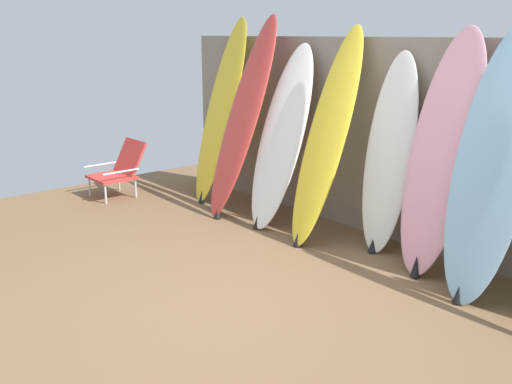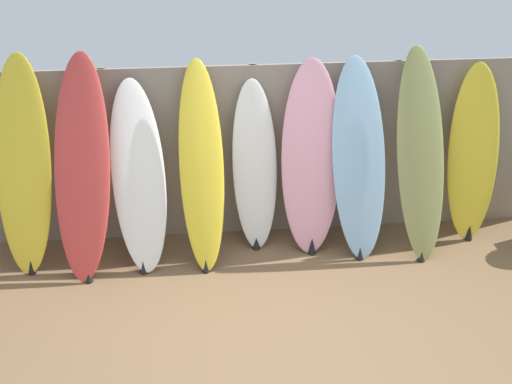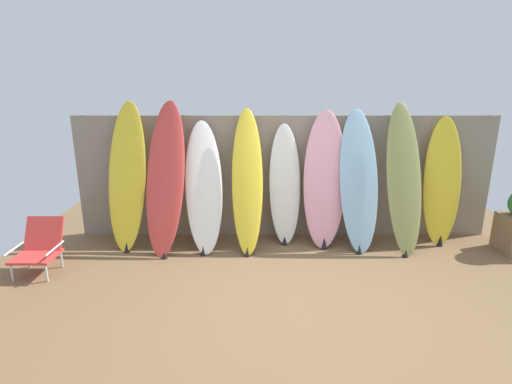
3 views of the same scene
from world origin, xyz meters
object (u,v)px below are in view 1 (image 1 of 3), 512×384
surfboard_white_2 (282,137)px  surfboard_white_4 (389,156)px  surfboard_yellow_3 (327,137)px  surfboard_skyblue_6 (492,166)px  surfboard_yellow_0 (220,112)px  beach_chair (120,168)px  surfboard_red_1 (243,117)px  surfboard_pink_5 (441,155)px

surfboard_white_2 → surfboard_white_4: size_ratio=1.03×
surfboard_yellow_3 → surfboard_white_4: 0.57m
surfboard_white_2 → surfboard_skyblue_6: size_ratio=0.92×
surfboard_white_2 → surfboard_skyblue_6: (2.12, 0.00, 0.08)m
surfboard_yellow_0 → beach_chair: surfboard_yellow_0 is taller
surfboard_yellow_3 → surfboard_skyblue_6: size_ratio=1.00×
surfboard_yellow_0 → surfboard_white_4: (2.18, 0.13, -0.16)m
surfboard_yellow_0 → surfboard_yellow_3: 1.66m
surfboard_red_1 → beach_chair: bearing=-155.0°
surfboard_pink_5 → surfboard_skyblue_6: size_ratio=0.99×
surfboard_yellow_0 → surfboard_skyblue_6: size_ratio=1.05×
surfboard_white_4 → surfboard_pink_5: size_ratio=0.90×
surfboard_white_2 → surfboard_pink_5: 1.67m
surfboard_yellow_0 → surfboard_white_4: 2.19m
beach_chair → surfboard_white_4: bearing=35.9°
surfboard_red_1 → surfboard_white_4: surfboard_red_1 is taller
surfboard_yellow_0 → surfboard_white_2: (1.06, -0.06, -0.13)m
surfboard_white_4 → surfboard_skyblue_6: 1.02m
surfboard_white_4 → beach_chair: bearing=-163.1°
surfboard_yellow_3 → surfboard_white_4: surfboard_yellow_3 is taller
surfboard_pink_5 → surfboard_skyblue_6: bearing=-11.7°
surfboard_white_2 → surfboard_skyblue_6: bearing=0.1°
surfboard_yellow_3 → beach_chair: 2.72m
surfboard_skyblue_6 → surfboard_yellow_0: bearing=178.9°
surfboard_skyblue_6 → surfboard_white_2: bearing=-179.9°
surfboard_pink_5 → surfboard_skyblue_6: (0.45, -0.09, 0.01)m
surfboard_white_2 → surfboard_yellow_3: size_ratio=0.91×
surfboard_red_1 → beach_chair: size_ratio=3.22×
surfboard_pink_5 → surfboard_skyblue_6: surfboard_skyblue_6 is taller
surfboard_yellow_0 → beach_chair: (-0.88, -0.81, -0.67)m
surfboard_white_2 → surfboard_pink_5: (1.67, 0.10, 0.07)m
surfboard_white_2 → surfboard_skyblue_6: surfboard_skyblue_6 is taller
beach_chair → surfboard_yellow_0: bearing=61.3°
surfboard_red_1 → surfboard_skyblue_6: surfboard_red_1 is taller
surfboard_pink_5 → surfboard_white_2: bearing=-176.7°
surfboard_white_2 → beach_chair: 2.15m
surfboard_yellow_0 → surfboard_white_2: size_ratio=1.15×
surfboard_skyblue_6 → beach_chair: surfboard_skyblue_6 is taller
surfboard_yellow_0 → surfboard_pink_5: (2.72, 0.04, -0.05)m
surfboard_skyblue_6 → beach_chair: bearing=-169.6°
surfboard_red_1 → surfboard_yellow_3: (1.10, 0.06, -0.06)m
surfboard_white_2 → surfboard_pink_5: size_ratio=0.92×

